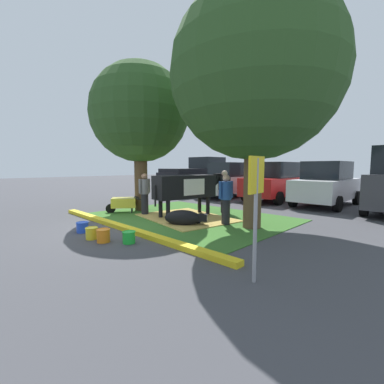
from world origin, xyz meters
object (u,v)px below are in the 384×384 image
person_visitor_near (224,190)px  sedan_silver (230,180)px  wheelbarrow (123,203)px  bucket_green (129,237)px  shade_tree_left (140,114)px  person_handler (226,198)px  sedan_red (276,182)px  parking_sign (256,194)px  bucket_blue (82,227)px  bucket_orange (103,235)px  person_visitor_far (145,193)px  hatchback_white (327,184)px  bucket_yellow (92,233)px  pickup_truck_black (199,177)px  shade_tree_right (255,75)px  cow_holstein (187,187)px  calf_lying (184,218)px

person_visitor_near → sedan_silver: bearing=124.3°
wheelbarrow → sedan_silver: size_ratio=0.33×
bucket_green → shade_tree_left: bearing=142.1°
person_handler → sedan_red: size_ratio=0.35×
bucket_green → parking_sign: bearing=4.9°
parking_sign → sedan_red: sedan_red is taller
sedan_silver → sedan_red: 2.71m
bucket_blue → bucket_orange: bucket_orange is taller
wheelbarrow → person_visitor_far: bearing=17.3°
bucket_orange → wheelbarrow: bearing=142.9°
bucket_blue → hatchback_white: size_ratio=0.08×
person_visitor_far → hatchback_white: hatchback_white is taller
parking_sign → bucket_blue: parking_sign is taller
bucket_orange → sedan_red: 10.00m
bucket_yellow → pickup_truck_black: size_ratio=0.06×
shade_tree_left → bucket_yellow: shade_tree_left is taller
sedan_red → parking_sign: bearing=-64.8°
bucket_orange → hatchback_white: size_ratio=0.07×
person_handler → shade_tree_right: bearing=17.1°
bucket_blue → bucket_green: 1.81m
shade_tree_left → cow_holstein: bearing=10.9°
bucket_blue → pickup_truck_black: pickup_truck_black is taller
shade_tree_right → sedan_silver: (-5.09, 5.79, -3.34)m
bucket_yellow → parking_sign: bearing=10.1°
shade_tree_right → sedan_red: size_ratio=1.53×
bucket_green → pickup_truck_black: pickup_truck_black is taller
hatchback_white → parking_sign: bearing=-78.6°
shade_tree_left → calf_lying: (3.23, -0.67, -3.64)m
person_handler → pickup_truck_black: pickup_truck_black is taller
calf_lying → bucket_yellow: (-0.56, -2.61, -0.09)m
wheelbarrow → sedan_red: 7.97m
sedan_silver → hatchback_white: 5.19m
bucket_orange → bucket_green: (0.50, 0.38, -0.02)m
shade_tree_right → sedan_silver: shade_tree_right is taller
parking_sign → sedan_red: bearing=115.2°
wheelbarrow → parking_sign: bearing=-14.2°
cow_holstein → bucket_green: cow_holstein is taller
shade_tree_right → cow_holstein: 4.16m
wheelbarrow → bucket_yellow: wheelbarrow is taller
bucket_orange → hatchback_white: (1.81, 9.89, 0.82)m
calf_lying → pickup_truck_black: pickup_truck_black is taller
person_visitor_far → person_visitor_near: bearing=53.9°
person_handler → person_visitor_near: person_visitor_near is taller
person_visitor_far → bucket_blue: bearing=-71.8°
person_handler → hatchback_white: (0.85, 6.39, 0.16)m
shade_tree_right → bucket_yellow: 6.06m
bucket_green → wheelbarrow: bearing=151.3°
wheelbarrow → parking_sign: (6.82, -1.73, 0.99)m
bucket_yellow → person_visitor_near: bearing=89.0°
pickup_truck_black → shade_tree_left: bearing=-65.4°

